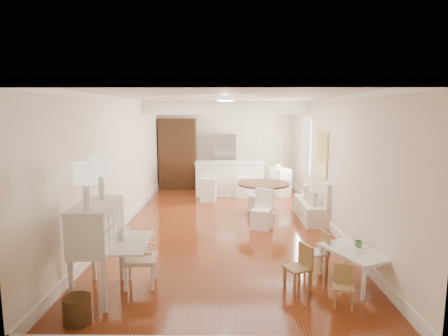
{
  "coord_description": "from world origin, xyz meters",
  "views": [
    {
      "loc": [
        0.06,
        -8.05,
        2.46
      ],
      "look_at": [
        -0.04,
        0.3,
        1.24
      ],
      "focal_mm": 30.0,
      "sensor_mm": 36.0,
      "label": 1
    }
  ],
  "objects_px": {
    "dining_table": "(263,200)",
    "kids_table": "(354,267)",
    "bar_stool_right": "(243,181)",
    "kids_chair_b": "(316,252)",
    "fridge": "(236,162)",
    "secretary_bureau": "(97,250)",
    "gustavian_armchair": "(140,258)",
    "breakfast_counter": "(230,179)",
    "bar_stool_left": "(208,183)",
    "sideboard": "(279,181)",
    "wicker_basket": "(77,310)",
    "kids_chair_a": "(297,267)",
    "kids_chair_c": "(343,286)",
    "slip_chair_near": "(262,209)",
    "pantry_cabinet": "(178,154)",
    "slip_chair_far": "(259,196)"
  },
  "relations": [
    {
      "from": "dining_table",
      "to": "kids_table",
      "type": "bearing_deg",
      "value": -74.16
    },
    {
      "from": "bar_stool_right",
      "to": "kids_chair_b",
      "type": "bearing_deg",
      "value": -76.53
    },
    {
      "from": "dining_table",
      "to": "fridge",
      "type": "xyz_separation_m",
      "value": [
        -0.6,
        3.48,
        0.48
      ]
    },
    {
      "from": "fridge",
      "to": "secretary_bureau",
      "type": "bearing_deg",
      "value": -105.12
    },
    {
      "from": "gustavian_armchair",
      "to": "kids_table",
      "type": "bearing_deg",
      "value": -93.37
    },
    {
      "from": "breakfast_counter",
      "to": "gustavian_armchair",
      "type": "bearing_deg",
      "value": -102.08
    },
    {
      "from": "gustavian_armchair",
      "to": "bar_stool_left",
      "type": "bearing_deg",
      "value": -13.02
    },
    {
      "from": "kids_chair_b",
      "to": "gustavian_armchair",
      "type": "bearing_deg",
      "value": -90.29
    },
    {
      "from": "bar_stool_left",
      "to": "sideboard",
      "type": "relative_size",
      "value": 1.23
    },
    {
      "from": "wicker_basket",
      "to": "kids_chair_a",
      "type": "distance_m",
      "value": 2.9
    },
    {
      "from": "kids_chair_c",
      "to": "fridge",
      "type": "bearing_deg",
      "value": 112.59
    },
    {
      "from": "kids_chair_b",
      "to": "breakfast_counter",
      "type": "distance_m",
      "value": 5.74
    },
    {
      "from": "kids_chair_b",
      "to": "dining_table",
      "type": "distance_m",
      "value": 3.2
    },
    {
      "from": "kids_chair_b",
      "to": "sideboard",
      "type": "bearing_deg",
      "value": 167.67
    },
    {
      "from": "fridge",
      "to": "slip_chair_near",
      "type": "bearing_deg",
      "value": -83.68
    },
    {
      "from": "dining_table",
      "to": "sideboard",
      "type": "bearing_deg",
      "value": 74.32
    },
    {
      "from": "breakfast_counter",
      "to": "bar_stool_right",
      "type": "bearing_deg",
      "value": -35.47
    },
    {
      "from": "bar_stool_right",
      "to": "kids_chair_a",
      "type": "bearing_deg",
      "value": -81.27
    },
    {
      "from": "kids_table",
      "to": "pantry_cabinet",
      "type": "distance_m",
      "value": 7.9
    },
    {
      "from": "slip_chair_far",
      "to": "breakfast_counter",
      "type": "distance_m",
      "value": 2.1
    },
    {
      "from": "wicker_basket",
      "to": "kids_chair_b",
      "type": "distance_m",
      "value": 3.48
    },
    {
      "from": "gustavian_armchair",
      "to": "bar_stool_left",
      "type": "relative_size",
      "value": 0.77
    },
    {
      "from": "secretary_bureau",
      "to": "fridge",
      "type": "relative_size",
      "value": 0.72
    },
    {
      "from": "kids_table",
      "to": "kids_chair_c",
      "type": "distance_m",
      "value": 0.76
    },
    {
      "from": "kids_table",
      "to": "bar_stool_right",
      "type": "height_order",
      "value": "bar_stool_right"
    },
    {
      "from": "kids_table",
      "to": "breakfast_counter",
      "type": "bearing_deg",
      "value": 106.85
    },
    {
      "from": "bar_stool_left",
      "to": "breakfast_counter",
      "type": "bearing_deg",
      "value": 55.04
    },
    {
      "from": "kids_chair_b",
      "to": "slip_chair_near",
      "type": "bearing_deg",
      "value": -174.7
    },
    {
      "from": "bar_stool_left",
      "to": "bar_stool_right",
      "type": "bearing_deg",
      "value": 30.21
    },
    {
      "from": "kids_chair_c",
      "to": "slip_chair_far",
      "type": "relative_size",
      "value": 0.65
    },
    {
      "from": "secretary_bureau",
      "to": "pantry_cabinet",
      "type": "bearing_deg",
      "value": 86.29
    },
    {
      "from": "dining_table",
      "to": "slip_chair_near",
      "type": "height_order",
      "value": "slip_chair_near"
    },
    {
      "from": "kids_chair_b",
      "to": "sideboard",
      "type": "distance_m",
      "value": 5.65
    },
    {
      "from": "slip_chair_far",
      "to": "bar_stool_left",
      "type": "relative_size",
      "value": 0.77
    },
    {
      "from": "wicker_basket",
      "to": "dining_table",
      "type": "bearing_deg",
      "value": 60.37
    },
    {
      "from": "secretary_bureau",
      "to": "kids_chair_b",
      "type": "distance_m",
      "value": 3.24
    },
    {
      "from": "fridge",
      "to": "kids_chair_c",
      "type": "bearing_deg",
      "value": -80.79
    },
    {
      "from": "pantry_cabinet",
      "to": "kids_chair_c",
      "type": "bearing_deg",
      "value": -67.78
    },
    {
      "from": "secretary_bureau",
      "to": "kids_chair_b",
      "type": "xyz_separation_m",
      "value": [
        3.13,
        0.77,
        -0.31
      ]
    },
    {
      "from": "slip_chair_near",
      "to": "breakfast_counter",
      "type": "distance_m",
      "value": 3.38
    },
    {
      "from": "secretary_bureau",
      "to": "kids_chair_a",
      "type": "xyz_separation_m",
      "value": [
        2.74,
        0.19,
        -0.32
      ]
    },
    {
      "from": "wicker_basket",
      "to": "slip_chair_near",
      "type": "distance_m",
      "value": 4.5
    },
    {
      "from": "kids_table",
      "to": "pantry_cabinet",
      "type": "relative_size",
      "value": 0.43
    },
    {
      "from": "kids_table",
      "to": "fridge",
      "type": "bearing_deg",
      "value": 102.88
    },
    {
      "from": "bar_stool_right",
      "to": "secretary_bureau",
      "type": "bearing_deg",
      "value": -106.4
    },
    {
      "from": "kids_chair_c",
      "to": "sideboard",
      "type": "height_order",
      "value": "sideboard"
    },
    {
      "from": "breakfast_counter",
      "to": "bar_stool_left",
      "type": "distance_m",
      "value": 1.03
    },
    {
      "from": "gustavian_armchair",
      "to": "dining_table",
      "type": "relative_size",
      "value": 0.67
    },
    {
      "from": "secretary_bureau",
      "to": "slip_chair_near",
      "type": "xyz_separation_m",
      "value": [
        2.48,
        3.04,
        -0.22
      ]
    },
    {
      "from": "fridge",
      "to": "pantry_cabinet",
      "type": "bearing_deg",
      "value": 179.1
    }
  ]
}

